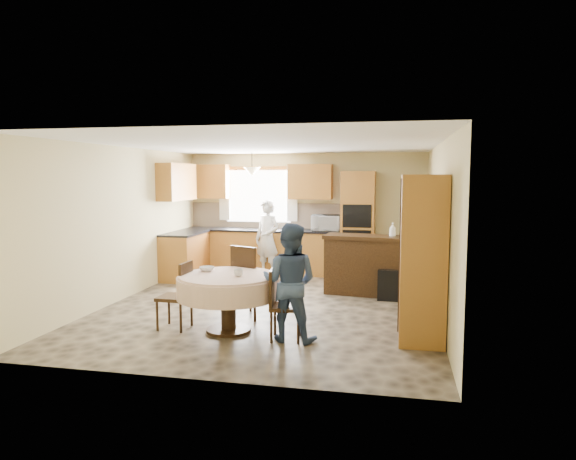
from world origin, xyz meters
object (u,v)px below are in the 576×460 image
(cupboard, at_px, (422,257))
(dining_table, at_px, (228,287))
(sideboard, at_px, (364,267))
(chair_back, at_px, (249,278))
(chair_left, at_px, (179,292))
(chair_right, at_px, (280,301))
(oven_tower, at_px, (358,224))
(person_dining, at_px, (290,282))
(person_sink, at_px, (267,239))

(cupboard, bearing_deg, dining_table, -173.30)
(sideboard, relative_size, dining_table, 1.01)
(sideboard, height_order, chair_back, chair_back)
(sideboard, bearing_deg, chair_back, -122.06)
(chair_back, bearing_deg, chair_left, 66.14)
(chair_right, bearing_deg, oven_tower, -13.81)
(oven_tower, xyz_separation_m, chair_back, (-1.30, -3.40, -0.48))
(dining_table, distance_m, person_dining, 0.88)
(cupboard, xyz_separation_m, chair_left, (-3.12, -0.30, -0.52))
(chair_right, relative_size, person_dining, 0.61)
(sideboard, distance_m, chair_back, 2.37)
(chair_right, xyz_separation_m, person_dining, (0.12, -0.00, 0.24))
(dining_table, bearing_deg, chair_back, 83.89)
(chair_right, bearing_deg, person_sink, 11.14)
(oven_tower, distance_m, chair_back, 3.67)
(chair_left, xyz_separation_m, chair_back, (0.75, 0.71, 0.08))
(dining_table, relative_size, chair_left, 1.47)
(chair_back, distance_m, chair_right, 1.10)
(oven_tower, xyz_separation_m, cupboard, (1.07, -3.81, -0.04))
(oven_tower, bearing_deg, chair_back, -110.88)
(chair_back, bearing_deg, sideboard, -107.14)
(cupboard, distance_m, person_dining, 1.68)
(chair_left, bearing_deg, cupboard, 97.47)
(sideboard, bearing_deg, chair_left, -124.10)
(oven_tower, relative_size, sideboard, 1.58)
(sideboard, height_order, cupboard, cupboard)
(sideboard, distance_m, chair_right, 2.82)
(chair_back, relative_size, person_sink, 0.68)
(person_dining, bearing_deg, chair_left, -1.07)
(oven_tower, height_order, chair_back, oven_tower)
(dining_table, height_order, person_sink, person_sink)
(chair_left, xyz_separation_m, person_sink, (0.26, 3.72, 0.28))
(oven_tower, distance_m, chair_left, 4.63)
(person_dining, bearing_deg, dining_table, -6.90)
(person_dining, bearing_deg, person_sink, -67.00)
(cupboard, distance_m, person_sink, 4.46)
(dining_table, distance_m, person_sink, 3.73)
(chair_left, distance_m, chair_right, 1.42)
(chair_left, bearing_deg, chair_back, 135.44)
(oven_tower, height_order, chair_left, oven_tower)
(oven_tower, bearing_deg, person_sink, -167.67)
(chair_right, bearing_deg, chair_back, 31.96)
(oven_tower, bearing_deg, person_dining, -96.93)
(cupboard, height_order, chair_right, cupboard)
(cupboard, bearing_deg, oven_tower, 105.69)
(chair_right, bearing_deg, dining_table, 71.25)
(oven_tower, height_order, person_sink, oven_tower)
(oven_tower, distance_m, sideboard, 1.70)
(oven_tower, relative_size, person_dining, 1.46)
(cupboard, bearing_deg, chair_back, 170.27)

